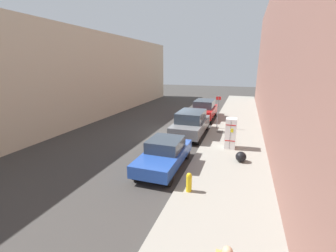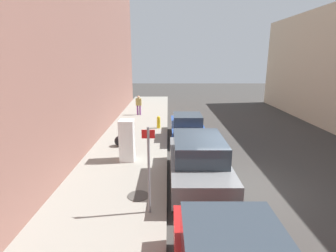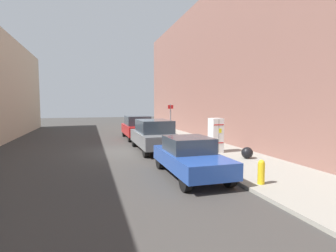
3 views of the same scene
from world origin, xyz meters
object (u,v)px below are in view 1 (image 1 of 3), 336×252
discarded_refrigerator (231,133)px  parked_suv_red (204,109)px  street_sign_post (218,110)px  parked_hatchback_blue (165,154)px  fire_hydrant (189,182)px  trash_bag (241,157)px  parked_suv_gray (191,123)px

discarded_refrigerator → parked_suv_red: 8.00m
street_sign_post → parked_hatchback_blue: (1.62, 7.59, -0.82)m
street_sign_post → fire_hydrant: size_ratio=3.27×
trash_bag → parked_suv_gray: 5.30m
trash_bag → parked_suv_red: (3.54, -9.35, 0.52)m
parked_suv_red → parked_hatchback_blue: parked_suv_red is taller
fire_hydrant → street_sign_post: bearing=-89.6°
discarded_refrigerator → parked_suv_gray: size_ratio=0.38×
discarded_refrigerator → parked_hatchback_blue: (2.86, 3.55, -0.29)m
fire_hydrant → parked_suv_red: bearing=-82.6°
street_sign_post → trash_bag: 6.34m
parked_suv_gray → parked_suv_red: bearing=-90.0°
trash_bag → parked_hatchback_blue: bearing=25.2°
trash_bag → parked_suv_gray: bearing=-47.9°
parked_suv_red → trash_bag: bearing=110.7°
discarded_refrigerator → fire_hydrant: 5.59m
street_sign_post → parked_suv_red: street_sign_post is taller
trash_bag → parked_suv_red: bearing=-69.3°
fire_hydrant → parked_hatchback_blue: (1.69, -1.90, 0.22)m
parked_suv_gray → parked_hatchback_blue: size_ratio=1.13×
discarded_refrigerator → parked_suv_gray: bearing=-35.4°
parked_hatchback_blue → parked_suv_gray: bearing=-90.0°
fire_hydrant → discarded_refrigerator: bearing=-102.1°
street_sign_post → fire_hydrant: street_sign_post is taller
discarded_refrigerator → street_sign_post: (1.24, -4.05, 0.53)m
parked_suv_gray → parked_hatchback_blue: 5.58m
trash_bag → parked_hatchback_blue: size_ratio=0.13×
parked_suv_red → parked_hatchback_blue: bearing=90.0°
fire_hydrant → parked_suv_gray: bearing=-77.3°
discarded_refrigerator → fire_hydrant: bearing=77.9°
street_sign_post → fire_hydrant: bearing=90.4°
discarded_refrigerator → trash_bag: bearing=109.8°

